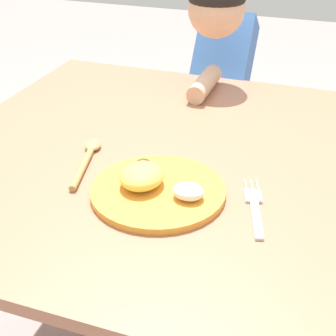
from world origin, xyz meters
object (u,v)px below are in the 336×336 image
at_px(person, 220,105).
at_px(plate, 155,187).
at_px(fork, 255,207).
at_px(spoon, 87,158).

bearing_deg(person, plate, 93.79).
bearing_deg(fork, person, 2.72).
bearing_deg(person, fork, 108.38).
relative_size(plate, fork, 1.38).
bearing_deg(plate, spoon, 158.50).
bearing_deg(spoon, person, -25.02).
height_order(fork, person, person).
height_order(spoon, person, person).
xyz_separation_m(spoon, person, (0.13, 0.66, -0.13)).
xyz_separation_m(plate, person, (-0.05, 0.73, -0.14)).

